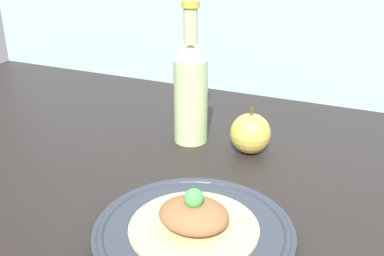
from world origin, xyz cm
name	(u,v)px	position (x,y,z in cm)	size (l,w,h in cm)	color
ground_plane	(195,209)	(0.00, 0.00, -2.00)	(180.00, 110.00, 4.00)	black
plate	(194,232)	(3.91, -9.44, 1.06)	(27.84, 27.84, 1.99)	#2D333D
plated_food	(194,218)	(3.91, -9.44, 3.41)	(17.96, 17.96, 6.20)	#D6BC7F
cider_bottle	(191,90)	(-9.56, 19.74, 10.86)	(6.68, 6.68, 27.73)	#B7D18E
apple	(250,133)	(2.98, 19.47, 3.89)	(7.77, 7.77, 9.26)	gold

